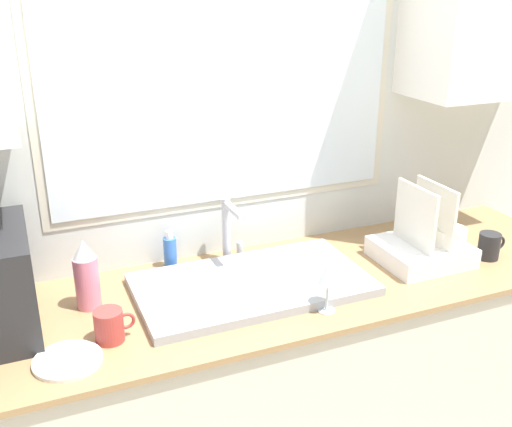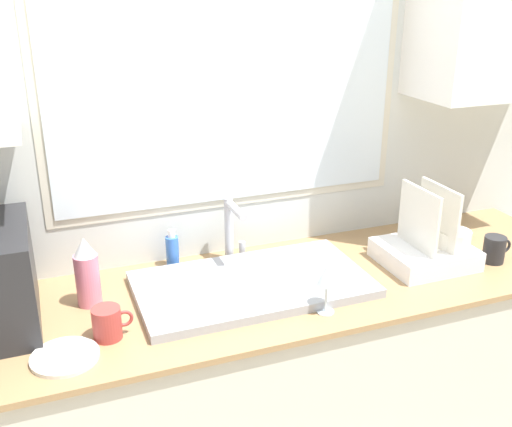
{
  "view_description": "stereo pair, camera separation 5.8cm",
  "coord_description": "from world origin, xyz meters",
  "px_view_note": "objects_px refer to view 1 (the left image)",
  "views": [
    {
      "loc": [
        -0.7,
        -1.31,
        1.85
      ],
      "look_at": [
        -0.03,
        0.29,
        1.17
      ],
      "focal_mm": 42.0,
      "sensor_mm": 36.0,
      "label": 1
    },
    {
      "loc": [
        -0.64,
        -1.33,
        1.85
      ],
      "look_at": [
        -0.03,
        0.29,
        1.17
      ],
      "focal_mm": 42.0,
      "sensor_mm": 36.0,
      "label": 2
    }
  ],
  "objects_px": {
    "mug_near_sink": "(110,326)",
    "faucet": "(230,226)",
    "dish_rack": "(425,245)",
    "spray_bottle": "(86,275)",
    "wine_glass": "(328,275)",
    "soap_bottle": "(170,251)"
  },
  "relations": [
    {
      "from": "spray_bottle",
      "to": "wine_glass",
      "type": "bearing_deg",
      "value": -24.81
    },
    {
      "from": "faucet",
      "to": "soap_bottle",
      "type": "distance_m",
      "value": 0.23
    },
    {
      "from": "faucet",
      "to": "dish_rack",
      "type": "height_order",
      "value": "dish_rack"
    },
    {
      "from": "wine_glass",
      "to": "dish_rack",
      "type": "bearing_deg",
      "value": 19.55
    },
    {
      "from": "dish_rack",
      "to": "wine_glass",
      "type": "relative_size",
      "value": 1.86
    },
    {
      "from": "faucet",
      "to": "wine_glass",
      "type": "xyz_separation_m",
      "value": [
        0.15,
        -0.44,
        -0.02
      ]
    },
    {
      "from": "soap_bottle",
      "to": "wine_glass",
      "type": "xyz_separation_m",
      "value": [
        0.36,
        -0.48,
        0.06
      ]
    },
    {
      "from": "soap_bottle",
      "to": "mug_near_sink",
      "type": "bearing_deg",
      "value": -125.88
    },
    {
      "from": "wine_glass",
      "to": "soap_bottle",
      "type": "bearing_deg",
      "value": 127.08
    },
    {
      "from": "spray_bottle",
      "to": "soap_bottle",
      "type": "height_order",
      "value": "spray_bottle"
    },
    {
      "from": "faucet",
      "to": "wine_glass",
      "type": "height_order",
      "value": "faucet"
    },
    {
      "from": "spray_bottle",
      "to": "mug_near_sink",
      "type": "distance_m",
      "value": 0.23
    },
    {
      "from": "faucet",
      "to": "spray_bottle",
      "type": "bearing_deg",
      "value": -165.88
    },
    {
      "from": "spray_bottle",
      "to": "soap_bottle",
      "type": "xyz_separation_m",
      "value": [
        0.31,
        0.17,
        -0.05
      ]
    },
    {
      "from": "faucet",
      "to": "wine_glass",
      "type": "relative_size",
      "value": 1.43
    },
    {
      "from": "dish_rack",
      "to": "mug_near_sink",
      "type": "height_order",
      "value": "dish_rack"
    },
    {
      "from": "mug_near_sink",
      "to": "faucet",
      "type": "bearing_deg",
      "value": 35.21
    },
    {
      "from": "mug_near_sink",
      "to": "wine_glass",
      "type": "distance_m",
      "value": 0.65
    },
    {
      "from": "faucet",
      "to": "wine_glass",
      "type": "bearing_deg",
      "value": -70.85
    },
    {
      "from": "mug_near_sink",
      "to": "wine_glass",
      "type": "bearing_deg",
      "value": -8.38
    },
    {
      "from": "spray_bottle",
      "to": "faucet",
      "type": "bearing_deg",
      "value": 14.12
    },
    {
      "from": "faucet",
      "to": "dish_rack",
      "type": "bearing_deg",
      "value": -22.08
    }
  ]
}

